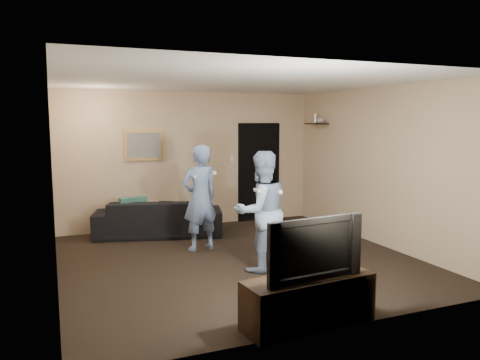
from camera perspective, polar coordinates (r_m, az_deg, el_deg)
name	(u,v)px	position (r m, az deg, el deg)	size (l,w,h in m)	color
ground	(238,260)	(7.03, -0.21, -9.69)	(5.00, 5.00, 0.00)	black
ceiling	(238,81)	(6.75, -0.22, 11.94)	(5.00, 5.00, 0.04)	silver
wall_back	(190,160)	(9.12, -6.08, 2.49)	(5.00, 0.04, 2.60)	tan
wall_front	(336,199)	(4.56, 11.57, -2.30)	(5.00, 0.04, 2.60)	tan
wall_left	(53,181)	(6.29, -21.88, -0.10)	(0.04, 5.00, 2.60)	tan
wall_right	(379,166)	(8.03, 16.57, 1.60)	(0.04, 5.00, 2.60)	tan
sofa	(159,217)	(8.55, -9.89, -4.49)	(2.23, 0.87, 0.65)	black
throw_pillow	(133,211)	(8.44, -12.86, -3.65)	(0.47, 0.15, 0.47)	#1B5244
painting_frame	(144,145)	(8.87, -11.67, 4.20)	(0.72, 0.05, 0.57)	olive
painting_canvas	(144,145)	(8.85, -11.64, 4.19)	(0.62, 0.01, 0.47)	slate
doorway	(259,172)	(9.62, 2.32, 0.98)	(0.90, 0.06, 2.00)	black
light_switch	(232,158)	(9.37, -1.03, 2.65)	(0.08, 0.02, 0.12)	silver
wall_shelf	(317,124)	(9.41, 9.31, 6.79)	(0.20, 0.60, 0.03)	black
shelf_vase	(320,119)	(9.30, 9.77, 7.33)	(0.15, 0.15, 0.15)	#A8A8AD
shelf_figurine	(315,118)	(9.46, 9.17, 7.43)	(0.06, 0.06, 0.18)	#BDBCC1
tv_console	(308,301)	(4.89, 8.35, -14.35)	(1.37, 0.44, 0.49)	black
television	(309,247)	(4.72, 8.47, -8.04)	(1.08, 0.14, 0.62)	black
wii_player_left	(200,198)	(7.42, -4.91, -2.17)	(0.69, 0.56, 1.67)	#6986B6
wii_player_right	(261,211)	(6.38, 2.59, -3.83)	(0.86, 0.70, 1.64)	#869EC3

